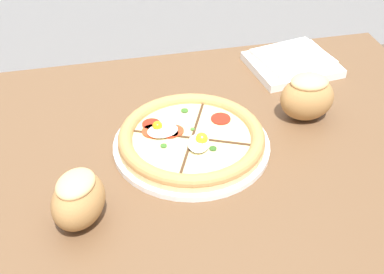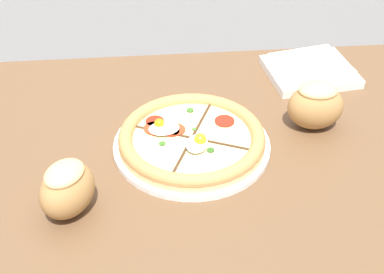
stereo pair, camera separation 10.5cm
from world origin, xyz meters
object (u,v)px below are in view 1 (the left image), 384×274
object	(u,v)px
napkin_folded	(292,62)
bread_piece_mid	(307,96)
pizza	(192,141)
bread_piece_near	(78,199)
dining_table	(148,192)

from	to	relation	value
napkin_folded	bread_piece_mid	size ratio (longest dim) A/B	1.87
pizza	bread_piece_mid	xyz separation A→B (m)	(0.26, 0.05, 0.03)
pizza	bread_piece_mid	distance (m)	0.27
bread_piece_near	dining_table	bearing A→B (deg)	49.28
dining_table	napkin_folded	world-z (taller)	napkin_folded
pizza	bread_piece_near	distance (m)	0.27
pizza	dining_table	bearing A→B (deg)	177.47
dining_table	bread_piece_near	bearing A→B (deg)	-130.72
dining_table	napkin_folded	bearing A→B (deg)	31.92
napkin_folded	pizza	bearing A→B (deg)	-140.51
bread_piece_mid	bread_piece_near	bearing A→B (deg)	-157.39
napkin_folded	bread_piece_near	bearing A→B (deg)	-142.92
dining_table	pizza	distance (m)	0.16
bread_piece_near	bread_piece_mid	xyz separation A→B (m)	(0.49, 0.20, 0.00)
dining_table	bread_piece_near	xyz separation A→B (m)	(-0.13, -0.15, 0.16)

